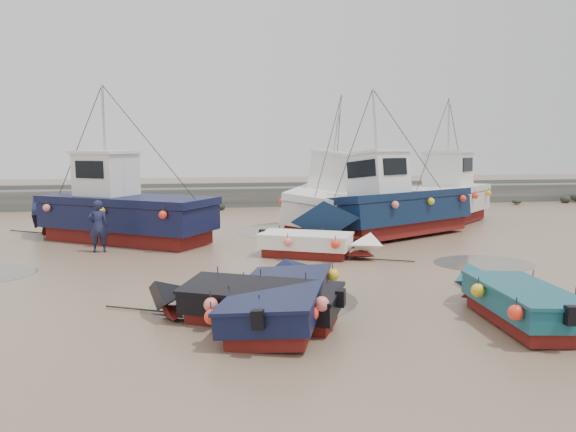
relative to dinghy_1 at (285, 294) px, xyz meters
name	(u,v)px	position (x,y,z in m)	size (l,w,h in m)	color
ground	(305,285)	(1.11, 2.85, -0.54)	(120.00, 120.00, 0.00)	#8D6F55
seawall	(232,196)	(1.16, 24.84, 0.09)	(60.00, 4.92, 1.50)	#63635E
puddle_a	(256,302)	(-0.47, 1.40, -0.54)	(5.07, 5.07, 0.01)	#575044
puddle_b	(483,263)	(7.48, 4.63, -0.54)	(3.28, 3.28, 0.01)	#575044
puddle_d	(303,231)	(3.26, 12.87, -0.54)	(5.98, 5.98, 0.01)	#575044
dinghy_1	(285,294)	(0.00, 0.00, 0.00)	(3.45, 6.33, 1.43)	maroon
dinghy_2	(515,295)	(4.88, -1.14, 0.02)	(2.24, 5.50, 1.43)	maroon
dinghy_4	(246,297)	(-0.88, -0.11, 0.02)	(5.25, 3.30, 1.43)	maroon
dinghy_5	(316,241)	(2.35, 6.68, 0.02)	(5.02, 3.19, 1.43)	maroon
cabin_boat_0	(115,209)	(-4.83, 11.62, 0.79)	(9.23, 7.19, 6.22)	maroon
cabin_boat_1	(322,201)	(4.32, 13.48, 0.78)	(5.60, 10.31, 6.22)	maroon
cabin_boat_2	(389,206)	(6.38, 10.33, 0.79)	(9.82, 6.33, 6.22)	maroon
cabin_boat_3	(446,196)	(11.04, 14.43, 0.81)	(8.22, 7.79, 6.22)	maroon
person	(99,252)	(-5.15, 9.13, -0.54)	(0.69, 0.45, 1.90)	#1B1F3C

